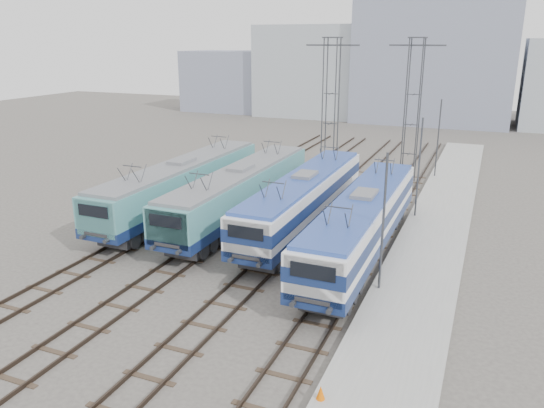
{
  "coord_description": "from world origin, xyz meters",
  "views": [
    {
      "loc": [
        12.77,
        -21.59,
        11.85
      ],
      "look_at": [
        0.88,
        7.0,
        2.21
      ],
      "focal_mm": 35.0,
      "sensor_mm": 36.0,
      "label": 1
    }
  ],
  "objects": [
    {
      "name": "catenary_tower_west",
      "position": [
        0.0,
        22.0,
        6.64
      ],
      "size": [
        4.5,
        1.2,
        12.0
      ],
      "color": "#3F4247",
      "rests_on": "ground"
    },
    {
      "name": "building_far_west",
      "position": [
        -30.0,
        62.0,
        5.0
      ],
      "size": [
        14.0,
        10.0,
        10.0
      ],
      "primitive_type": "cube",
      "color": "#838AA1",
      "rests_on": "ground"
    },
    {
      "name": "platform",
      "position": [
        10.2,
        8.0,
        0.15
      ],
      "size": [
        4.0,
        70.0,
        0.3
      ],
      "primitive_type": "cube",
      "color": "#9E9E99",
      "rests_on": "ground"
    },
    {
      "name": "ground",
      "position": [
        0.0,
        0.0,
        0.0
      ],
      "size": [
        160.0,
        160.0,
        0.0
      ],
      "primitive_type": "plane",
      "color": "#514C47"
    },
    {
      "name": "mast_front",
      "position": [
        8.6,
        2.0,
        3.5
      ],
      "size": [
        0.12,
        0.12,
        7.0
      ],
      "primitive_type": "cylinder",
      "color": "#3F4247",
      "rests_on": "ground"
    },
    {
      "name": "catenary_tower_east",
      "position": [
        6.5,
        24.0,
        6.64
      ],
      "size": [
        4.5,
        1.2,
        12.0
      ],
      "color": "#3F4247",
      "rests_on": "ground"
    },
    {
      "name": "building_west",
      "position": [
        -14.0,
        62.0,
        7.0
      ],
      "size": [
        18.0,
        12.0,
        14.0
      ],
      "primitive_type": "cube",
      "color": "#A5AFB7",
      "rests_on": "ground"
    },
    {
      "name": "safety_cone",
      "position": [
        8.5,
        -7.07,
        0.55
      ],
      "size": [
        0.3,
        0.3,
        0.51
      ],
      "primitive_type": "cone",
      "color": "#F06301",
      "rests_on": "platform"
    },
    {
      "name": "locomotive_far_right",
      "position": [
        6.75,
        5.95,
        2.28
      ],
      "size": [
        2.82,
        17.86,
        3.36
      ],
      "color": "navy",
      "rests_on": "ground"
    },
    {
      "name": "mast_mid",
      "position": [
        8.6,
        14.0,
        3.5
      ],
      "size": [
        0.12,
        0.12,
        7.0
      ],
      "primitive_type": "cylinder",
      "color": "#3F4247",
      "rests_on": "ground"
    },
    {
      "name": "building_center",
      "position": [
        4.0,
        62.0,
        9.0
      ],
      "size": [
        22.0,
        14.0,
        18.0
      ],
      "primitive_type": "cube",
      "color": "#838AA1",
      "rests_on": "ground"
    },
    {
      "name": "locomotive_far_left",
      "position": [
        -6.75,
        8.86,
        2.27
      ],
      "size": [
        2.88,
        18.2,
        3.43
      ],
      "color": "navy",
      "rests_on": "ground"
    },
    {
      "name": "locomotive_center_right",
      "position": [
        2.25,
        8.98,
        2.25
      ],
      "size": [
        2.79,
        17.62,
        3.31
      ],
      "color": "navy",
      "rests_on": "ground"
    },
    {
      "name": "mast_rear",
      "position": [
        8.6,
        26.0,
        3.5
      ],
      "size": [
        0.12,
        0.12,
        7.0
      ],
      "primitive_type": "cylinder",
      "color": "#3F4247",
      "rests_on": "ground"
    },
    {
      "name": "locomotive_center_left",
      "position": [
        -2.25,
        8.9,
        2.23
      ],
      "size": [
        2.83,
        17.88,
        3.36
      ],
      "color": "navy",
      "rests_on": "ground"
    }
  ]
}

